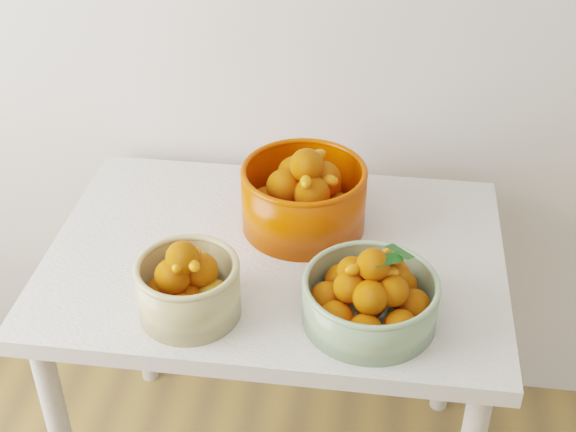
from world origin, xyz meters
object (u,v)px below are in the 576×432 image
bowl_cream (188,286)px  bowl_orange (304,196)px  bowl_green (370,296)px  table (276,285)px

bowl_cream → bowl_orange: (0.19, 0.33, 0.01)m
bowl_green → bowl_orange: 0.34m
bowl_green → table: bearing=138.3°
table → bowl_green: 0.33m
table → bowl_cream: bearing=-122.6°
bowl_green → bowl_orange: size_ratio=0.78×
bowl_orange → table: bearing=-114.2°
table → bowl_green: (0.21, -0.19, 0.15)m
bowl_cream → bowl_orange: 0.38m
table → bowl_green: size_ratio=3.73×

